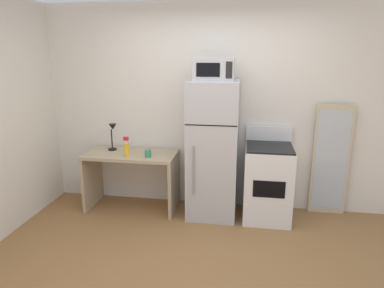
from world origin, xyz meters
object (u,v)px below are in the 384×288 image
desk (132,170)px  refrigerator (213,150)px  desk_lamp (113,132)px  spray_bottle (127,149)px  oven_range (267,182)px  microwave (214,69)px  coffee_mug (148,153)px  leaning_mirror (331,160)px

desk → refrigerator: size_ratio=0.69×
desk_lamp → spray_bottle: (0.26, -0.23, -0.14)m
refrigerator → spray_bottle: bearing=-173.0°
desk → refrigerator: refrigerator is taller
refrigerator → oven_range: refrigerator is taller
spray_bottle → microwave: size_ratio=0.54×
coffee_mug → spray_bottle: size_ratio=0.38×
coffee_mug → microwave: bearing=7.1°
spray_bottle → coffee_mug: bearing=2.3°
spray_bottle → leaning_mirror: (2.49, 0.38, -0.15)m
spray_bottle → oven_range: 1.77m
desk → oven_range: 1.73m
coffee_mug → leaning_mirror: leaning_mirror is taller
leaning_mirror → refrigerator: bearing=-170.0°
microwave → leaning_mirror: (1.44, 0.28, -1.11)m
oven_range → leaning_mirror: leaning_mirror is taller
desk_lamp → microwave: (1.32, -0.12, 0.82)m
spray_bottle → oven_range: oven_range is taller
desk → refrigerator: bearing=-0.6°
oven_range → leaning_mirror: (0.77, 0.26, 0.23)m
desk → coffee_mug: size_ratio=12.17×
desk → spray_bottle: spray_bottle is taller
oven_range → desk_lamp: bearing=177.1°
coffee_mug → oven_range: (1.46, 0.12, -0.33)m
desk → refrigerator: 1.10m
spray_bottle → microwave: bearing=5.9°
oven_range → desk: bearing=179.6°
desk → coffee_mug: coffee_mug is taller
desk_lamp → leaning_mirror: (2.76, 0.16, -0.29)m
refrigerator → desk: bearing=179.4°
refrigerator → microwave: bearing=-89.7°
oven_range → coffee_mug: bearing=-175.4°
coffee_mug → refrigerator: size_ratio=0.06×
oven_range → spray_bottle: bearing=-175.7°
spray_bottle → oven_range: (1.73, 0.13, -0.38)m
spray_bottle → leaning_mirror: bearing=8.7°
desk → refrigerator: (1.05, -0.01, 0.32)m
desk → desk_lamp: bearing=161.9°
spray_bottle → leaning_mirror: leaning_mirror is taller
desk_lamp → coffee_mug: desk_lamp is taller
desk → microwave: bearing=-1.8°
desk_lamp → microwave: bearing=-5.2°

